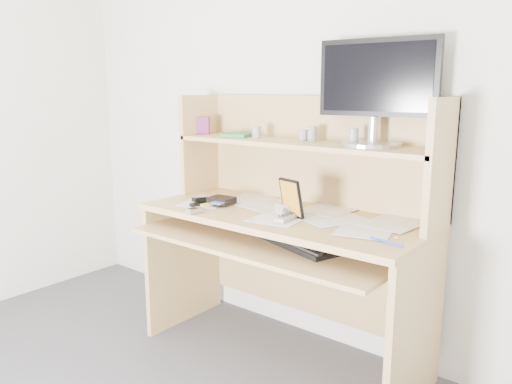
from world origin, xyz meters
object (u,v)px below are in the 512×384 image
Objects in this scene: keyboard at (295,240)px; game_case at (291,198)px; desk at (291,221)px; tv_remote at (289,217)px; monitor at (376,89)px.

game_case is at bearing 160.24° from keyboard.
game_case is at bearing -55.72° from desk.
tv_remote is 0.09m from game_case.
game_case is 0.61m from monitor.
keyboard is at bearing -22.70° from tv_remote.
desk is 2.57× the size of monitor.
tv_remote is at bearing -58.73° from desk.
desk is at bearing 138.82° from game_case.
desk is at bearing -165.61° from monitor.
desk is 0.22m from game_case.
game_case is at bearing 97.65° from tv_remote.
keyboard is 2.87× the size of game_case.
monitor is (0.26, 0.29, 0.57)m from tv_remote.
monitor reaches higher than tv_remote.
keyboard is 2.83× the size of tv_remote.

